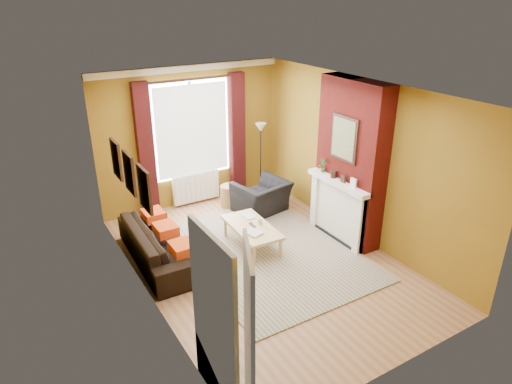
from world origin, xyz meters
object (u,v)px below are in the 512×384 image
sofa (160,244)px  coffee_table (252,228)px  armchair (261,197)px  floor_lamp (261,139)px  wicker_stool (230,196)px

sofa → coffee_table: bearing=-103.6°
sofa → armchair: (2.35, 0.68, 0.01)m
armchair → coffee_table: 1.39m
armchair → floor_lamp: (0.44, 0.75, 0.93)m
sofa → floor_lamp: (2.80, 1.44, 0.94)m
floor_lamp → coffee_table: bearing=-125.4°
coffee_table → armchair: bearing=54.5°
armchair → coffee_table: size_ratio=0.78×
sofa → wicker_stool: size_ratio=4.66×
wicker_stool → floor_lamp: (0.87, 0.21, 1.02)m
armchair → wicker_stool: 0.70m
sofa → armchair: armchair is taller
coffee_table → floor_lamp: size_ratio=0.80×
sofa → wicker_stool: bearing=-55.9°
coffee_table → wicker_stool: bearing=78.0°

